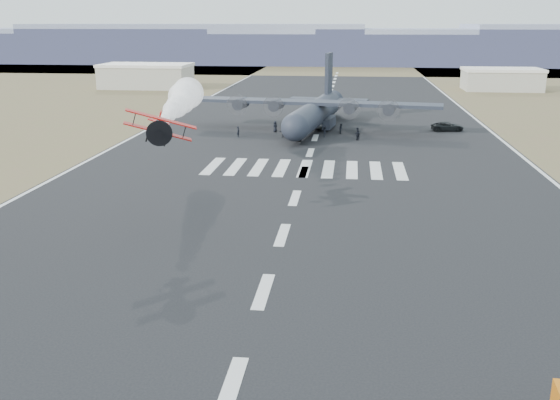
% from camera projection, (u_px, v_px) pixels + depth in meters
% --- Properties ---
extents(ground, '(500.00, 500.00, 0.00)m').
position_uv_depth(ground, '(231.00, 388.00, 31.97)').
color(ground, black).
rests_on(ground, ground).
extents(scrub_far, '(500.00, 80.00, 0.00)m').
position_uv_depth(scrub_far, '(339.00, 68.00, 251.59)').
color(scrub_far, brown).
rests_on(scrub_far, ground).
extents(runway_markings, '(60.00, 260.00, 0.01)m').
position_uv_depth(runway_markings, '(310.00, 153.00, 89.26)').
color(runway_markings, silver).
rests_on(runway_markings, ground).
extents(ridge_seg_b, '(150.00, 50.00, 15.00)m').
position_uv_depth(ridge_seg_b, '(63.00, 45.00, 292.44)').
color(ridge_seg_b, '#8088A2').
rests_on(ridge_seg_b, ground).
extents(ridge_seg_c, '(150.00, 50.00, 17.00)m').
position_uv_depth(ridge_seg_c, '(198.00, 43.00, 285.03)').
color(ridge_seg_c, '#8088A2').
rests_on(ridge_seg_c, ground).
extents(ridge_seg_d, '(150.00, 50.00, 13.00)m').
position_uv_depth(ridge_seg_d, '(341.00, 48.00, 278.44)').
color(ridge_seg_d, '#8088A2').
rests_on(ridge_seg_d, ground).
extents(ridge_seg_e, '(150.00, 50.00, 15.00)m').
position_uv_depth(ridge_seg_e, '(491.00, 47.00, 271.02)').
color(ridge_seg_e, '#8088A2').
rests_on(ridge_seg_e, ground).
extents(hangar_left, '(24.50, 14.50, 6.70)m').
position_uv_depth(hangar_left, '(146.00, 76.00, 175.20)').
color(hangar_left, '#A29F90').
rests_on(hangar_left, ground).
extents(hangar_right, '(20.50, 12.50, 5.90)m').
position_uv_depth(hangar_right, '(502.00, 79.00, 169.32)').
color(hangar_right, '#A29F90').
rests_on(hangar_right, ground).
extents(aerobatic_biplane, '(6.10, 5.74, 3.25)m').
position_uv_depth(aerobatic_biplane, '(158.00, 126.00, 54.85)').
color(aerobatic_biplane, red).
extents(smoke_trail, '(5.75, 23.87, 3.94)m').
position_uv_depth(smoke_trail, '(183.00, 98.00, 74.25)').
color(smoke_trail, white).
extents(transport_aircraft, '(43.08, 35.34, 12.43)m').
position_uv_depth(transport_aircraft, '(316.00, 110.00, 108.38)').
color(transport_aircraft, '#202230').
rests_on(transport_aircraft, ground).
extents(support_vehicle, '(5.77, 3.38, 1.51)m').
position_uv_depth(support_vehicle, '(447.00, 126.00, 106.86)').
color(support_vehicle, black).
rests_on(support_vehicle, ground).
extents(crew_a, '(0.56, 0.66, 1.72)m').
position_uv_depth(crew_a, '(238.00, 132.00, 101.12)').
color(crew_a, black).
rests_on(crew_a, ground).
extents(crew_b, '(0.54, 0.85, 1.71)m').
position_uv_depth(crew_b, '(341.00, 129.00, 104.16)').
color(crew_b, black).
rests_on(crew_b, ground).
extents(crew_c, '(0.90, 1.34, 1.90)m').
position_uv_depth(crew_c, '(325.00, 131.00, 100.94)').
color(crew_c, black).
rests_on(crew_c, ground).
extents(crew_d, '(1.09, 0.89, 1.65)m').
position_uv_depth(crew_d, '(358.00, 135.00, 98.21)').
color(crew_d, black).
rests_on(crew_d, ground).
extents(crew_e, '(0.99, 1.04, 1.83)m').
position_uv_depth(crew_e, '(275.00, 127.00, 105.72)').
color(crew_e, black).
rests_on(crew_e, ground).
extents(crew_f, '(1.68, 1.15, 1.74)m').
position_uv_depth(crew_f, '(284.00, 132.00, 100.86)').
color(crew_f, black).
rests_on(crew_f, ground).
extents(crew_g, '(0.83, 0.84, 1.78)m').
position_uv_depth(crew_g, '(297.00, 126.00, 106.14)').
color(crew_g, black).
rests_on(crew_g, ground).
extents(crew_h, '(1.03, 1.07, 1.89)m').
position_uv_depth(crew_h, '(357.00, 133.00, 99.18)').
color(crew_h, black).
rests_on(crew_h, ground).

